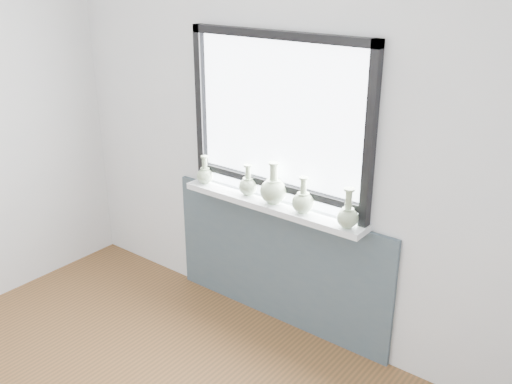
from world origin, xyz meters
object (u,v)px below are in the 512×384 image
Objects in this scene: vase_a at (205,174)px; vase_d at (303,201)px; vase_e at (348,215)px; vase_c at (274,189)px; vase_b at (248,185)px; windowsill at (271,205)px.

vase_d is at bearing -0.11° from vase_a.
vase_d is 0.95× the size of vase_e.
vase_c is 1.18× the size of vase_d.
vase_b is at bearing 177.40° from vase_d.
vase_d is (0.44, -0.02, 0.01)m from vase_b.
vase_e is (1.12, -0.02, 0.01)m from vase_a.
vase_e reaches higher than windowsill.
windowsill is 0.26m from vase_d.
vase_d is (0.24, -0.01, 0.09)m from windowsill.
vase_c is (0.57, 0.01, 0.03)m from vase_a.
vase_d is at bearing 176.50° from vase_e.
vase_a is at bearing -177.09° from vase_b.
vase_a is 0.86× the size of vase_d.
vase_b is (-0.20, 0.01, 0.09)m from windowsill.
vase_c is 1.13× the size of vase_e.
windowsill is 5.81× the size of vase_d.
vase_d is 0.32m from vase_e.
windowsill is at bearing -175.79° from vase_c.
windowsill is at bearing 177.61° from vase_d.
vase_b is 0.87× the size of vase_e.
vase_c reaches higher than vase_a.
vase_b is at bearing 2.91° from vase_a.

